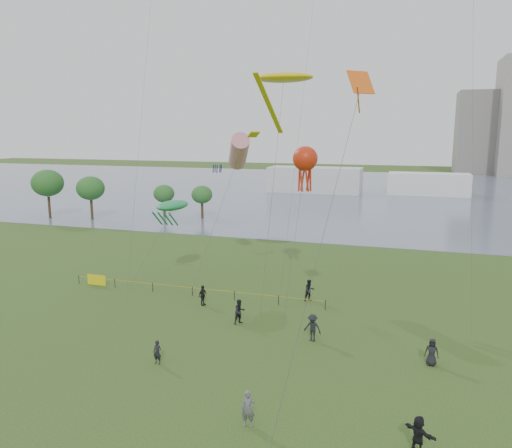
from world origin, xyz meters
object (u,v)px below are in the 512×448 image
(kite_flyer, at_px, (248,409))
(kite_stingray, at_px, (283,79))
(fence, at_px, (132,284))
(kite_octopus, at_px, (305,160))

(kite_flyer, distance_m, kite_stingray, 26.37)
(fence, bearing_deg, kite_octopus, 16.39)
(kite_flyer, relative_size, kite_stingray, 0.10)
(kite_stingray, bearing_deg, kite_flyer, -57.11)
(fence, relative_size, kite_octopus, 1.82)
(kite_stingray, xyz_separation_m, kite_octopus, (1.34, 2.87, -6.67))
(fence, distance_m, kite_stingray, 22.96)
(kite_octopus, bearing_deg, kite_stingray, -90.96)
(kite_flyer, xyz_separation_m, kite_octopus, (-1.99, 22.04, 11.13))
(fence, bearing_deg, kite_flyer, -45.52)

